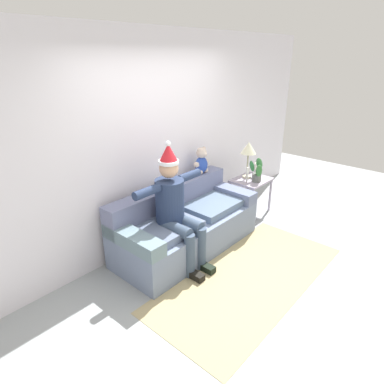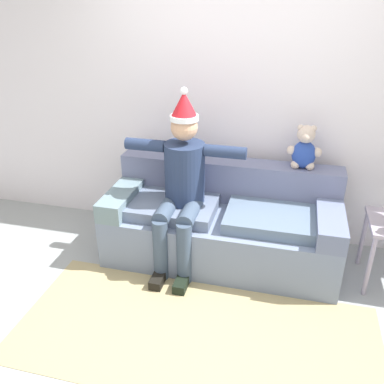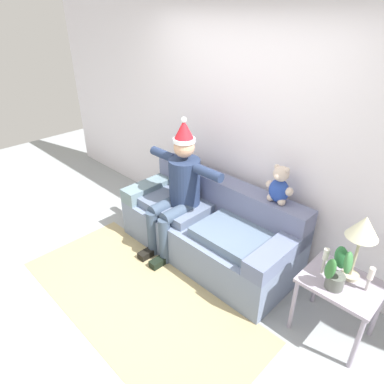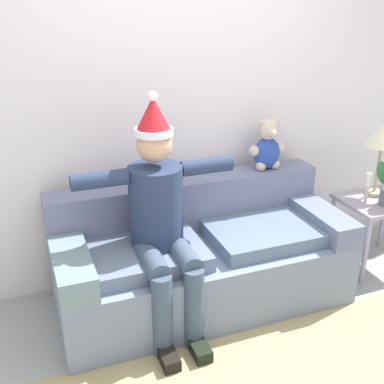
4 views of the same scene
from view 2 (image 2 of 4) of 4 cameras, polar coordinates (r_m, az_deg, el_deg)
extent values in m
plane|color=#959B9D|center=(3.06, 0.33, -19.30)|extent=(10.00, 10.00, 0.00)
cube|color=silver|center=(3.77, 6.20, 13.23)|extent=(7.00, 0.10, 2.70)
cube|color=slate|center=(3.69, 4.07, -6.04)|extent=(1.99, 0.85, 0.44)
cube|color=slate|center=(3.76, 5.11, 1.67)|extent=(1.99, 0.24, 0.37)
cube|color=slate|center=(3.77, -9.15, -0.29)|extent=(0.22, 0.85, 0.16)
cube|color=slate|center=(3.52, 18.59, -3.43)|extent=(0.22, 0.85, 0.16)
cube|color=slate|center=(3.60, -2.97, -1.86)|extent=(0.80, 0.60, 0.10)
cube|color=slate|center=(3.47, 11.37, -3.52)|extent=(0.80, 0.60, 0.10)
cylinder|color=navy|center=(3.46, -1.03, 2.67)|extent=(0.34, 0.34, 0.52)
sphere|color=tan|center=(3.32, -1.09, 9.01)|extent=(0.22, 0.22, 0.22)
cylinder|color=white|center=(3.30, -1.10, 10.29)|extent=(0.23, 0.23, 0.04)
cone|color=red|center=(3.27, -1.11, 12.14)|extent=(0.21, 0.21, 0.20)
sphere|color=white|center=(3.25, -1.13, 13.85)|extent=(0.06, 0.06, 0.06)
cylinder|color=#3C4C63|center=(3.43, -3.48, -2.45)|extent=(0.14, 0.40, 0.14)
cylinder|color=#3C4C63|center=(3.41, -4.37, -8.04)|extent=(0.13, 0.13, 0.54)
cube|color=black|center=(3.48, -4.65, -11.91)|extent=(0.10, 0.24, 0.08)
cylinder|color=#3C4C63|center=(3.38, -0.24, -2.85)|extent=(0.14, 0.40, 0.14)
cylinder|color=#3C4C63|center=(3.36, -1.09, -8.53)|extent=(0.13, 0.13, 0.54)
cube|color=black|center=(3.44, -1.41, -12.45)|extent=(0.10, 0.24, 0.08)
cylinder|color=navy|center=(3.48, -6.51, 6.53)|extent=(0.34, 0.10, 0.10)
cylinder|color=navy|center=(3.31, 4.65, 5.58)|extent=(0.34, 0.10, 0.10)
ellipsoid|color=#26439E|center=(3.61, 15.26, 5.04)|extent=(0.20, 0.16, 0.24)
sphere|color=beige|center=(3.55, 15.60, 7.74)|extent=(0.15, 0.15, 0.15)
sphere|color=beige|center=(3.50, 15.58, 7.29)|extent=(0.07, 0.07, 0.07)
sphere|color=beige|center=(3.54, 14.85, 8.64)|extent=(0.05, 0.05, 0.05)
sphere|color=beige|center=(3.54, 16.55, 8.45)|extent=(0.05, 0.05, 0.05)
sphere|color=beige|center=(3.60, 13.65, 5.66)|extent=(0.08, 0.08, 0.08)
sphere|color=beige|center=(3.61, 14.15, 3.72)|extent=(0.08, 0.08, 0.08)
sphere|color=beige|center=(3.61, 16.98, 5.29)|extent=(0.08, 0.08, 0.08)
sphere|color=beige|center=(3.62, 16.05, 3.51)|extent=(0.08, 0.08, 0.08)
cylinder|color=#9E94A7|center=(3.50, 23.41, -9.47)|extent=(0.04, 0.04, 0.54)
cylinder|color=#9E94A7|center=(3.86, 22.64, -5.87)|extent=(0.04, 0.04, 0.54)
cube|color=tan|center=(3.07, 0.43, -18.99)|extent=(2.56, 1.16, 0.01)
camera|label=1|loc=(3.36, -70.81, 13.48)|focal=31.06mm
camera|label=3|loc=(1.76, 82.52, 15.05)|focal=31.79mm
camera|label=4|loc=(1.66, -61.78, 7.90)|focal=44.83mm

